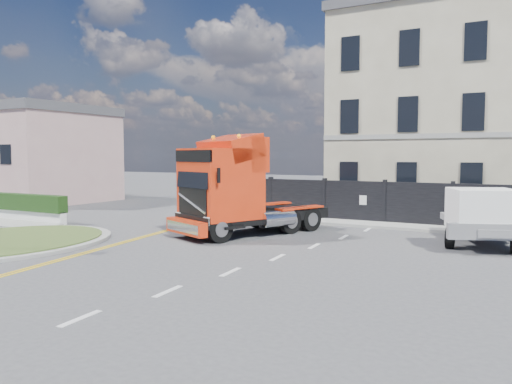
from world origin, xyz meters
The scene contains 9 objects.
ground centered at (0.00, 0.00, 0.00)m, with size 120.00×120.00×0.00m, color #424244.
traffic_island centered at (-7.00, -3.00, 0.08)m, with size 6.80×6.80×0.17m.
hedge_wall centered at (-13.00, 1.50, 0.74)m, with size 8.00×0.55×1.35m.
seaside_bldg_pink centered at (-20.00, 9.00, 3.00)m, with size 8.00×8.00×6.00m, color #BC9893.
hoarding_fence centered at (6.55, 9.00, 1.00)m, with size 18.80×0.25×2.00m.
georgian_building centered at (6.00, 16.50, 5.77)m, with size 12.30×10.30×12.80m.
pavement_far centered at (6.00, 8.10, 0.06)m, with size 20.00×1.60×0.12m, color gray.
truck centered at (-0.54, 2.72, 1.77)m, with size 4.86×7.02×3.95m.
flatbed_pickup centered at (8.56, 4.48, 1.14)m, with size 3.69×5.55×2.11m.
Camera 1 is at (9.76, -14.47, 3.24)m, focal length 35.00 mm.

